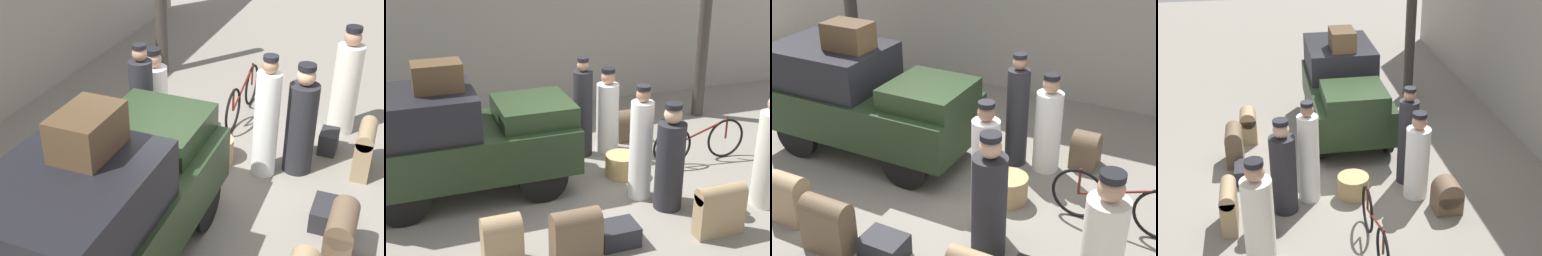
{
  "view_description": "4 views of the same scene",
  "coord_description": "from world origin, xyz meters",
  "views": [
    {
      "loc": [
        -5.57,
        -2.13,
        4.45
      ],
      "look_at": [
        0.2,
        0.2,
        0.95
      ],
      "focal_mm": 50.0,
      "sensor_mm": 36.0,
      "label": 1
    },
    {
      "loc": [
        -2.48,
        -7.38,
        4.19
      ],
      "look_at": [
        0.2,
        0.2,
        0.95
      ],
      "focal_mm": 50.0,
      "sensor_mm": 36.0,
      "label": 2
    },
    {
      "loc": [
        3.36,
        -5.91,
        4.42
      ],
      "look_at": [
        0.2,
        0.2,
        0.95
      ],
      "focal_mm": 50.0,
      "sensor_mm": 36.0,
      "label": 3
    },
    {
      "loc": [
        8.8,
        -1.28,
        5.24
      ],
      "look_at": [
        0.2,
        0.2,
        0.95
      ],
      "focal_mm": 50.0,
      "sensor_mm": 36.0,
      "label": 4
    }
  ],
  "objects": [
    {
      "name": "porter_carrying_trunk",
      "position": [
        1.14,
        1.21,
        0.72
      ],
      "size": [
        0.42,
        0.42,
        1.6
      ],
      "color": "white",
      "rests_on": "ground"
    },
    {
      "name": "bicycle",
      "position": [
        2.5,
        0.18,
        0.38
      ],
      "size": [
        1.84,
        0.04,
        0.8
      ],
      "color": "black",
      "rests_on": "ground"
    },
    {
      "name": "canopy_pillar_left",
      "position": [
        -3.39,
        2.3,
        1.77
      ],
      "size": [
        0.25,
        0.25,
        3.54
      ],
      "color": "#38332D",
      "rests_on": "ground"
    },
    {
      "name": "wicker_basket",
      "position": [
        0.96,
        0.13,
        0.19
      ],
      "size": [
        0.55,
        0.55,
        0.38
      ],
      "color": "tan",
      "rests_on": "ground"
    },
    {
      "name": "trunk_on_truck_roof",
      "position": [
        -1.92,
        0.4,
        1.98
      ],
      "size": [
        0.72,
        0.5,
        0.42
      ],
      "color": "#4C3823",
      "rests_on": "truck"
    },
    {
      "name": "trunk_umber_medium",
      "position": [
        -0.59,
        -1.94,
        0.41
      ],
      "size": [
        0.63,
        0.32,
        0.76
      ],
      "color": "brown",
      "rests_on": "ground"
    },
    {
      "name": "ground_plane",
      "position": [
        0.0,
        0.0,
        0.0
      ],
      "size": [
        30.0,
        30.0,
        0.0
      ],
      "primitive_type": "plane",
      "color": "gray"
    },
    {
      "name": "conductor_in_dark_uniform",
      "position": [
        0.64,
        1.17,
        0.86
      ],
      "size": [
        0.35,
        0.35,
        1.85
      ],
      "color": "#232328",
      "rests_on": "ground"
    },
    {
      "name": "porter_lifting_near_truck",
      "position": [
        0.93,
        -0.63,
        0.85
      ],
      "size": [
        0.35,
        0.35,
        1.84
      ],
      "color": "white",
      "rests_on": "ground"
    },
    {
      "name": "trunk_large_brown",
      "position": [
        -1.48,
        -1.67,
        0.37
      ],
      "size": [
        0.5,
        0.33,
        0.71
      ],
      "color": "#937A56",
      "rests_on": "ground"
    },
    {
      "name": "suitcase_tan_flat",
      "position": [
        1.67,
        1.6,
        0.28
      ],
      "size": [
        0.41,
        0.46,
        0.58
      ],
      "color": "brown",
      "rests_on": "ground"
    },
    {
      "name": "trunk_wicker_pale",
      "position": [
        0.09,
        -1.73,
        0.14
      ],
      "size": [
        0.54,
        0.42,
        0.29
      ],
      "color": "#232328",
      "rests_on": "ground"
    },
    {
      "name": "truck",
      "position": [
        -1.71,
        0.4,
        0.97
      ],
      "size": [
        3.37,
        1.54,
        1.76
      ],
      "color": "black",
      "rests_on": "ground"
    },
    {
      "name": "porter_standing_middle",
      "position": [
        2.65,
        -1.49,
        0.82
      ],
      "size": [
        0.44,
        0.44,
        1.81
      ],
      "color": "silver",
      "rests_on": "ground"
    },
    {
      "name": "porter_with_bicycle",
      "position": [
        1.2,
        -1.08,
        0.76
      ],
      "size": [
        0.43,
        0.43,
        1.68
      ],
      "color": "#232328",
      "rests_on": "ground"
    }
  ]
}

